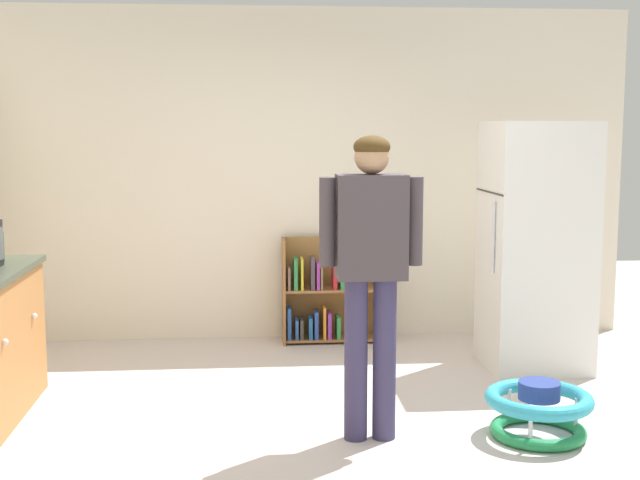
# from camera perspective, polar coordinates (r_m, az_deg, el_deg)

# --- Properties ---
(ground_plane) EXTENTS (12.00, 12.00, 0.00)m
(ground_plane) POSITION_cam_1_polar(r_m,az_deg,el_deg) (4.97, 1.66, -12.88)
(ground_plane) COLOR beige
(ground_plane) RESTS_ON ground
(back_wall) EXTENTS (5.20, 0.06, 2.70)m
(back_wall) POSITION_cam_1_polar(r_m,az_deg,el_deg) (6.99, -0.44, 4.40)
(back_wall) COLOR silver
(back_wall) RESTS_ON ground
(refrigerator) EXTENTS (0.73, 0.68, 1.78)m
(refrigerator) POSITION_cam_1_polar(r_m,az_deg,el_deg) (6.30, 14.30, -0.39)
(refrigerator) COLOR white
(refrigerator) RESTS_ON ground
(bookshelf) EXTENTS (0.80, 0.28, 0.85)m
(bookshelf) POSITION_cam_1_polar(r_m,az_deg,el_deg) (6.93, 0.36, -3.79)
(bookshelf) COLOR #966337
(bookshelf) RESTS_ON ground
(standing_person) EXTENTS (0.57, 0.22, 1.69)m
(standing_person) POSITION_cam_1_polar(r_m,az_deg,el_deg) (4.65, 3.44, -1.34)
(standing_person) COLOR #393357
(standing_person) RESTS_ON ground
(baby_walker) EXTENTS (0.60, 0.60, 0.32)m
(baby_walker) POSITION_cam_1_polar(r_m,az_deg,el_deg) (5.03, 14.47, -10.98)
(baby_walker) COLOR #228E4D
(baby_walker) RESTS_ON ground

